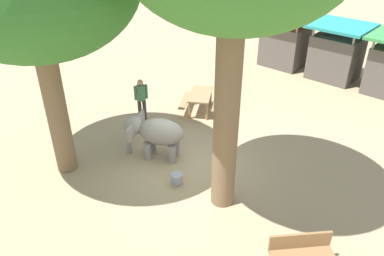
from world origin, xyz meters
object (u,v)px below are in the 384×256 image
object	(u,v)px
elephant	(155,133)
market_stall_teal	(336,55)
market_stall_orange	(286,43)
feed_bucket	(177,179)
person_handler	(141,97)
wooden_bench	(301,251)
picnic_table_near	(201,98)

from	to	relation	value
elephant	market_stall_teal	bearing A→B (deg)	-126.32
market_stall_orange	market_stall_teal	world-z (taller)	same
elephant	feed_bucket	bearing A→B (deg)	131.30
person_handler	market_stall_teal	size ratio (longest dim) A/B	0.64
person_handler	feed_bucket	size ratio (longest dim) A/B	4.50
market_stall_teal	wooden_bench	bearing A→B (deg)	-69.83
picnic_table_near	market_stall_orange	bearing A→B (deg)	149.32
wooden_bench	market_stall_orange	world-z (taller)	market_stall_orange
picnic_table_near	market_stall_teal	xyz separation A→B (m)	(2.44, 6.71, 0.55)
wooden_bench	market_stall_teal	world-z (taller)	market_stall_teal
elephant	person_handler	size ratio (longest dim) A/B	1.19
person_handler	market_stall_orange	size ratio (longest dim) A/B	0.64
person_handler	market_stall_orange	bearing A→B (deg)	111.42
market_stall_orange	market_stall_teal	size ratio (longest dim) A/B	1.00
person_handler	picnic_table_near	world-z (taller)	person_handler
elephant	picnic_table_near	bearing A→B (deg)	-102.16
market_stall_teal	elephant	bearing A→B (deg)	-98.71
person_handler	wooden_bench	xyz separation A→B (m)	(7.67, -2.25, -0.48)
feed_bucket	picnic_table_near	bearing A→B (deg)	121.68
elephant	person_handler	distance (m)	2.54
market_stall_orange	feed_bucket	xyz separation A→B (m)	(2.54, -10.56, -0.98)
market_stall_teal	feed_bucket	size ratio (longest dim) A/B	7.00
person_handler	feed_bucket	xyz separation A→B (m)	(3.61, -1.93, -0.79)
market_stall_orange	feed_bucket	distance (m)	10.90
market_stall_orange	picnic_table_near	bearing A→B (deg)	-88.60
person_handler	elephant	bearing A→B (deg)	-3.86
feed_bucket	person_handler	bearing A→B (deg)	151.93
elephant	market_stall_teal	world-z (taller)	market_stall_teal
wooden_bench	picnic_table_near	bearing A→B (deg)	-80.53
picnic_table_near	market_stall_orange	size ratio (longest dim) A/B	0.82
wooden_bench	market_stall_orange	xyz separation A→B (m)	(-6.60, 10.88, 0.67)
market_stall_orange	market_stall_teal	distance (m)	2.60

